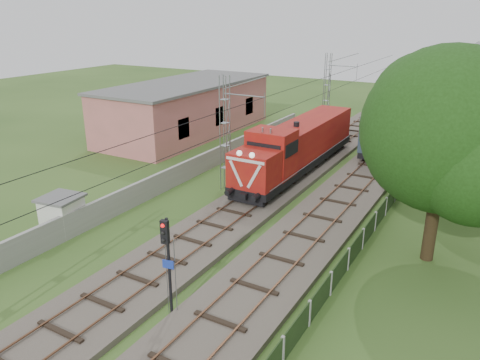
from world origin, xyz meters
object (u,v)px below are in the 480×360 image
Objects in this scene: coach_rake at (460,68)px; relay_hut at (62,214)px; signal_post at (167,251)px; locomotive at (298,145)px.

relay_hut is at bearing -99.15° from coach_rake.
signal_post is at bearing -91.56° from coach_rake.
locomotive is 7.20× the size of relay_hut.
coach_rake is at bearing 88.44° from signal_post.
signal_post is (-2.19, -80.26, 0.55)m from coach_rake.
coach_rake is 25.41× the size of signal_post.
locomotive is at bearing -94.71° from coach_rake.
coach_rake is at bearing 85.29° from locomotive.
coach_rake reaches higher than relay_hut.
coach_rake is (5.00, 60.67, 0.29)m from locomotive.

